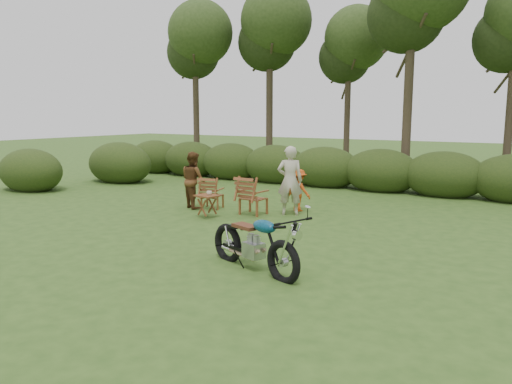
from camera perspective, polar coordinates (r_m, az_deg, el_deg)
The scene contains 10 objects.
ground at distance 9.09m, azimuth -3.72°, elevation -7.26°, with size 80.00×80.00×0.00m, color #2B4918.
tree_line at distance 17.49m, azimuth 16.87°, elevation 12.78°, with size 22.52×11.62×8.14m.
motorcycle at distance 8.30m, azimuth -0.27°, elevation -8.83°, with size 2.03×0.77×1.16m, color #0B6996, non-canonical shape.
lawn_chair_right at distance 12.67m, azimuth -0.30°, elevation -2.57°, with size 0.67×0.67×0.97m, color brown, non-canonical shape.
lawn_chair_left at distance 13.52m, azimuth -5.00°, elevation -1.87°, with size 0.59×0.59×0.86m, color brown, non-canonical shape.
side_table at distance 12.29m, azimuth -5.61°, elevation -1.64°, with size 0.55×0.46×0.56m, color #5C2D17, non-canonical shape.
cup at distance 12.24m, azimuth -5.37°, elevation -0.10°, with size 0.13×0.13×0.10m, color beige.
adult_a at distance 12.66m, azimuth 3.85°, elevation -2.60°, with size 0.64×0.42×1.74m, color #BFB49D.
adult_b at distance 13.65m, azimuth -7.09°, elevation -1.80°, with size 0.74×0.58×1.53m, color #563318.
child at distance 13.17m, azimuth 4.87°, elevation -2.16°, with size 0.71×0.41×1.11m, color #C04412.
Camera 1 is at (5.07, -7.10, 2.54)m, focal length 35.00 mm.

